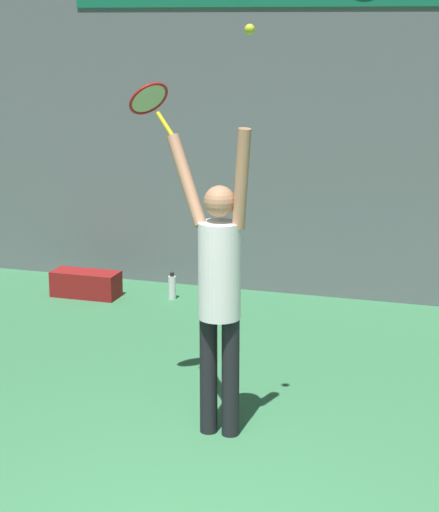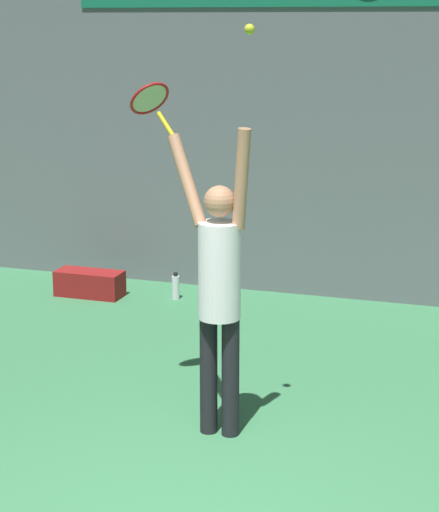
% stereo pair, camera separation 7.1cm
% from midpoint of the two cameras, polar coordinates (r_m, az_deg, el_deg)
% --- Properties ---
extents(back_wall, '(18.00, 0.10, 5.00)m').
position_cam_midpoint_polar(back_wall, '(9.89, 8.46, 11.46)').
color(back_wall, slate).
rests_on(back_wall, ground_plane).
extents(tennis_player, '(0.74, 0.45, 2.27)m').
position_cam_midpoint_polar(tennis_player, '(6.58, -0.34, -1.71)').
color(tennis_player, black).
rests_on(tennis_player, ground_plane).
extents(tennis_racket, '(0.44, 0.39, 0.39)m').
position_cam_midpoint_polar(tennis_racket, '(6.94, -4.59, 9.49)').
color(tennis_racket, yellow).
extents(tennis_ball, '(0.07, 0.07, 0.07)m').
position_cam_midpoint_polar(tennis_ball, '(6.18, 1.54, 13.78)').
color(tennis_ball, '#CCDB2D').
extents(water_bottle, '(0.08, 0.08, 0.30)m').
position_cam_midpoint_polar(water_bottle, '(10.14, -3.13, -1.92)').
color(water_bottle, silver).
rests_on(water_bottle, ground_plane).
extents(equipment_bag, '(0.74, 0.31, 0.28)m').
position_cam_midpoint_polar(equipment_bag, '(10.33, -8.42, -1.71)').
color(equipment_bag, maroon).
rests_on(equipment_bag, ground_plane).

